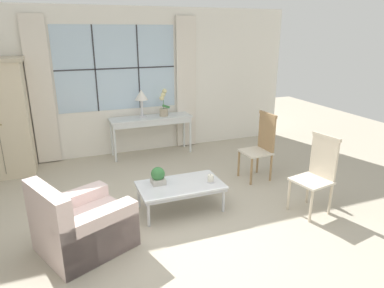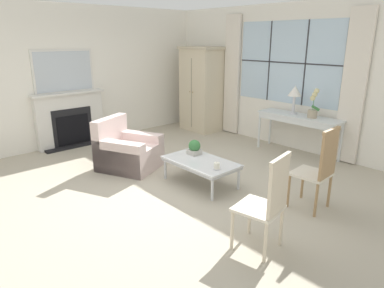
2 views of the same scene
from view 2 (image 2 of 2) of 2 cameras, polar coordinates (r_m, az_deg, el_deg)
The scene contains 14 objects.
ground_plane at distance 5.32m, azimuth -3.95°, elevation -6.61°, with size 14.00×14.00×0.00m, color #B2A893.
wall_back_windowed at distance 7.17m, azimuth 15.46°, elevation 10.68°, with size 7.20×0.14×2.80m.
wall_left at distance 7.79m, azimuth -14.80°, elevation 11.19°, with size 0.06×7.20×2.80m, color white.
fireplace at distance 7.44m, azimuth -19.69°, elevation 4.60°, with size 0.34×1.46×1.94m.
armoire at distance 8.22m, azimuth 1.57°, elevation 9.13°, with size 0.97×0.69×1.96m.
console_table at distance 6.74m, azimuth 17.40°, elevation 3.88°, with size 1.59×0.46×0.76m.
table_lamp at distance 6.77m, azimuth 16.76°, elevation 8.21°, with size 0.25×0.25×0.54m.
potted_orchid at distance 6.56m, azimuth 19.55°, elevation 5.87°, with size 0.22×0.17×0.54m.
armchair_upholstered at distance 5.94m, azimuth -10.66°, elevation -1.40°, with size 1.17×1.12×0.86m.
side_chair_wooden at distance 4.60m, azimuth 20.55°, elevation -3.37°, with size 0.46×0.46×1.11m.
accent_chair_wooden at distance 3.58m, azimuth 12.60°, elevation -8.97°, with size 0.51×0.51×1.07m.
coffee_table at distance 5.18m, azimuth 1.45°, elevation -3.18°, with size 1.15×0.65×0.38m.
potted_plant_small at distance 5.40m, azimuth 0.41°, elevation -0.58°, with size 0.19×0.19×0.24m.
pillar_candle at distance 4.82m, azimuth 4.15°, elevation -3.73°, with size 0.12×0.12×0.11m.
Camera 2 is at (3.84, -2.98, 2.15)m, focal length 32.00 mm.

